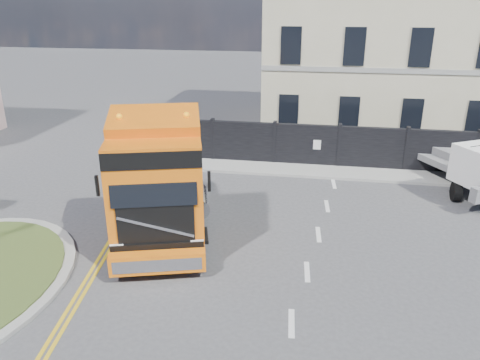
# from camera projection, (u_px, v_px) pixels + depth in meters

# --- Properties ---
(ground) EXTENTS (120.00, 120.00, 0.00)m
(ground) POSITION_uv_depth(u_px,v_px,m) (212.00, 256.00, 14.46)
(ground) COLOR #424244
(ground) RESTS_ON ground
(hoarding_fence) EXTENTS (18.80, 0.25, 2.00)m
(hoarding_fence) POSITION_uv_depth(u_px,v_px,m) (396.00, 150.00, 21.32)
(hoarding_fence) COLOR black
(hoarding_fence) RESTS_ON ground
(georgian_building) EXTENTS (12.30, 10.30, 12.80)m
(georgian_building) POSITION_uv_depth(u_px,v_px,m) (378.00, 30.00, 26.58)
(georgian_building) COLOR beige
(georgian_building) RESTS_ON ground
(pavement_far) EXTENTS (20.00, 1.60, 0.12)m
(pavement_far) POSITION_uv_depth(u_px,v_px,m) (383.00, 175.00, 20.92)
(pavement_far) COLOR gray
(pavement_far) RESTS_ON ground
(truck) EXTENTS (4.52, 7.56, 4.26)m
(truck) POSITION_uv_depth(u_px,v_px,m) (159.00, 186.00, 14.73)
(truck) COLOR black
(truck) RESTS_ON ground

